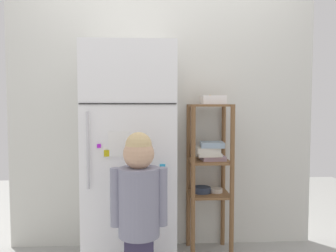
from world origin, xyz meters
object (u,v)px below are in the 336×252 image
(pantry_shelf_unit, at_px, (209,164))
(fruit_bin, at_px, (213,100))
(child_standing, at_px, (139,201))
(refrigerator, at_px, (131,156))

(pantry_shelf_unit, distance_m, fruit_bin, 0.52)
(pantry_shelf_unit, bearing_deg, child_standing, -127.97)
(refrigerator, distance_m, child_standing, 0.60)
(child_standing, bearing_deg, fruit_bin, 50.72)
(child_standing, relative_size, fruit_bin, 5.56)
(refrigerator, height_order, pantry_shelf_unit, refrigerator)
(refrigerator, relative_size, pantry_shelf_unit, 1.35)
(child_standing, relative_size, pantry_shelf_unit, 0.86)
(refrigerator, distance_m, pantry_shelf_unit, 0.65)
(child_standing, height_order, pantry_shelf_unit, pantry_shelf_unit)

